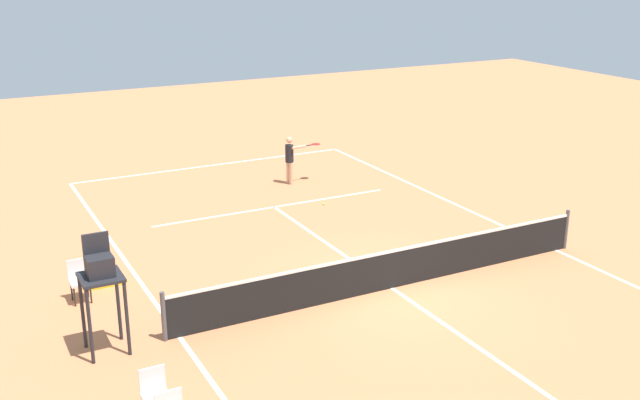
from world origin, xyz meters
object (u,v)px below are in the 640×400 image
(player_serving, at_px, (291,156))
(tennis_ball, at_px, (324,204))
(umpire_chair, at_px, (101,276))
(courtside_chair_near, at_px, (155,394))
(equipment_bag, at_px, (105,279))
(courtside_chair_mid, at_px, (79,279))

(player_serving, distance_m, tennis_ball, 2.72)
(umpire_chair, bearing_deg, tennis_ball, -143.04)
(courtside_chair_near, height_order, equipment_bag, courtside_chair_near)
(equipment_bag, bearing_deg, umpire_chair, 78.34)
(tennis_ball, relative_size, courtside_chair_mid, 0.07)
(courtside_chair_near, relative_size, courtside_chair_mid, 1.00)
(player_serving, xyz_separation_m, equipment_bag, (7.46, 5.46, -0.82))
(player_serving, distance_m, equipment_bag, 9.28)
(courtside_chair_near, xyz_separation_m, equipment_bag, (-0.44, -5.91, -0.38))
(player_serving, distance_m, courtside_chair_mid, 10.12)
(player_serving, relative_size, tennis_ball, 24.00)
(umpire_chair, distance_m, equipment_bag, 3.50)
(courtside_chair_mid, relative_size, equipment_bag, 1.25)
(equipment_bag, bearing_deg, courtside_chair_near, 85.71)
(player_serving, height_order, courtside_chair_mid, player_serving)
(tennis_ball, relative_size, equipment_bag, 0.09)
(player_serving, height_order, equipment_bag, player_serving)
(umpire_chair, relative_size, courtside_chair_near, 2.54)
(player_serving, height_order, courtside_chair_near, player_serving)
(tennis_ball, distance_m, equipment_bag, 7.92)
(umpire_chair, relative_size, courtside_chair_mid, 2.54)
(player_serving, xyz_separation_m, courtside_chair_near, (7.90, 11.36, -0.43))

